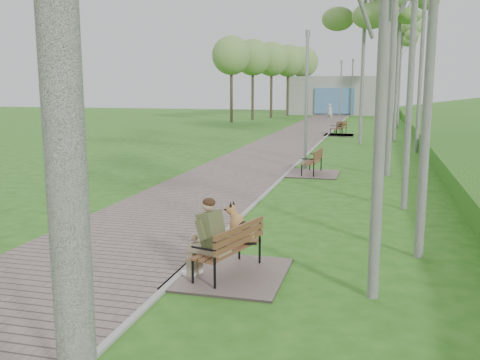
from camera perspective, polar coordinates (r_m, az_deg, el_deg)
The scene contains 16 objects.
ground at distance 8.65m, azimuth -7.00°, elevation -10.64°, with size 120.00×120.00×0.00m, color #275E15.
walkway at distance 29.56m, azimuth 5.18°, elevation 4.13°, with size 3.50×67.00×0.04m, color #6C5C57.
kerb at distance 29.33m, azimuth 8.57°, elevation 4.02°, with size 0.10×67.00×0.05m, color #999993.
building_north at distance 58.67m, azimuth 10.23°, elevation 8.86°, with size 10.00×5.20×4.00m.
bench_main at distance 8.69m, azimuth -1.70°, elevation -7.49°, with size 1.76×1.95×1.53m.
bench_second at distance 18.71m, azimuth 7.66°, elevation 1.21°, with size 1.77×1.96×1.08m.
bench_third at distance 33.83m, azimuth 10.45°, elevation 5.05°, with size 1.76×1.96×1.08m.
bench_far at distance 33.71m, azimuth 10.47°, elevation 5.04°, with size 1.77×1.97×1.09m.
lamp_post_near at distance 4.91m, azimuth -18.30°, elevation 0.76°, with size 0.19×0.19×4.91m.
lamp_post_second at distance 19.73m, azimuth 7.08°, elevation 7.90°, with size 0.19×0.19×4.99m.
lamp_post_third at distance 42.74m, azimuth 10.68°, elevation 8.91°, with size 0.19×0.19×4.98m.
lamp_post_far at distance 55.69m, azimuth 11.86°, elevation 9.42°, with size 0.22×0.22×5.65m.
pedestrian_near at distance 47.83m, azimuth 9.54°, elevation 7.15°, with size 0.54×0.36×1.49m, color silver.
pedestrian_far at distance 57.09m, azimuth 8.34°, elevation 7.62°, with size 0.71×0.55×1.46m, color gray.
birch_far_c at distance 40.43m, azimuth 16.88°, elevation 14.25°, with size 2.37×2.37×8.03m.
birch_distant_b at distance 51.79m, azimuth 16.91°, elevation 14.98°, with size 2.54×2.54×10.04m.
Camera 1 is at (3.02, -7.51, 3.05)m, focal length 40.00 mm.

